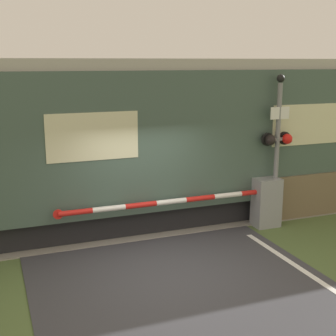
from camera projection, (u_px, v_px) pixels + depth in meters
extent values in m
plane|color=#4C6033|center=(169.00, 270.00, 8.72)|extent=(80.00, 80.00, 0.00)
cube|color=gray|center=(123.00, 218.00, 11.58)|extent=(36.00, 3.20, 0.03)
cube|color=#595451|center=(131.00, 225.00, 10.91)|extent=(36.00, 0.08, 0.10)
cube|color=#595451|center=(116.00, 207.00, 12.22)|extent=(36.00, 0.08, 0.10)
cube|color=black|center=(267.00, 191.00, 12.96)|extent=(17.17, 2.59, 0.60)
cube|color=#42564C|center=(270.00, 126.00, 12.56)|extent=(18.67, 3.05, 3.02)
cube|color=#ADA89E|center=(273.00, 64.00, 12.19)|extent=(18.29, 2.81, 0.24)
cube|color=beige|center=(306.00, 125.00, 11.11)|extent=(1.87, 0.02, 0.97)
cube|color=beige|center=(93.00, 137.00, 9.31)|extent=(1.87, 0.02, 0.97)
cube|color=gray|center=(266.00, 202.00, 10.94)|extent=(0.60, 0.44, 1.16)
cylinder|color=gray|center=(267.00, 191.00, 10.88)|extent=(0.16, 0.16, 0.18)
cylinder|color=red|center=(254.00, 192.00, 10.76)|extent=(0.68, 0.11, 0.11)
cylinder|color=white|center=(228.00, 195.00, 10.52)|extent=(0.68, 0.11, 0.11)
cylinder|color=red|center=(200.00, 198.00, 10.28)|extent=(0.68, 0.11, 0.11)
cylinder|color=white|center=(171.00, 202.00, 10.04)|extent=(0.68, 0.11, 0.11)
cylinder|color=red|center=(141.00, 205.00, 9.80)|extent=(0.68, 0.11, 0.11)
cylinder|color=white|center=(109.00, 209.00, 9.56)|extent=(0.68, 0.11, 0.11)
cylinder|color=red|center=(75.00, 212.00, 9.32)|extent=(0.68, 0.11, 0.11)
cylinder|color=red|center=(58.00, 214.00, 9.20)|extent=(0.20, 0.02, 0.20)
cylinder|color=gray|center=(277.00, 156.00, 10.77)|extent=(0.11, 0.11, 3.33)
cube|color=gray|center=(277.00, 139.00, 10.68)|extent=(0.57, 0.07, 0.07)
sphere|color=black|center=(270.00, 140.00, 10.55)|extent=(0.24, 0.24, 0.24)
sphere|color=red|center=(287.00, 139.00, 10.71)|extent=(0.24, 0.24, 0.24)
cylinder|color=black|center=(268.00, 139.00, 10.65)|extent=(0.30, 0.06, 0.30)
cylinder|color=black|center=(284.00, 138.00, 10.81)|extent=(0.30, 0.06, 0.30)
cube|color=white|center=(280.00, 113.00, 10.51)|extent=(0.48, 0.02, 0.28)
sphere|color=black|center=(281.00, 78.00, 10.37)|extent=(0.18, 0.18, 0.18)
cube|color=#726047|center=(326.00, 194.00, 11.74)|extent=(3.16, 0.06, 1.10)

